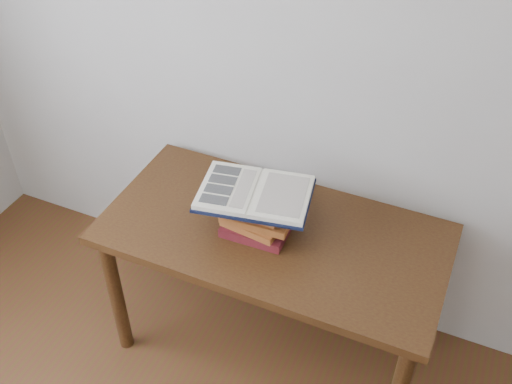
% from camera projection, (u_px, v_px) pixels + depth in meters
% --- Properties ---
extents(desk, '(1.30, 0.65, 0.70)m').
position_uv_depth(desk, '(273.00, 249.00, 2.31)').
color(desk, '#422D10').
rests_on(desk, ground).
extents(book_stack, '(0.26, 0.20, 0.16)m').
position_uv_depth(book_stack, '(257.00, 216.00, 2.20)').
color(book_stack, maroon).
rests_on(book_stack, desk).
extents(open_book, '(0.45, 0.35, 0.03)m').
position_uv_depth(open_book, '(255.00, 193.00, 2.15)').
color(open_book, black).
rests_on(open_book, book_stack).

